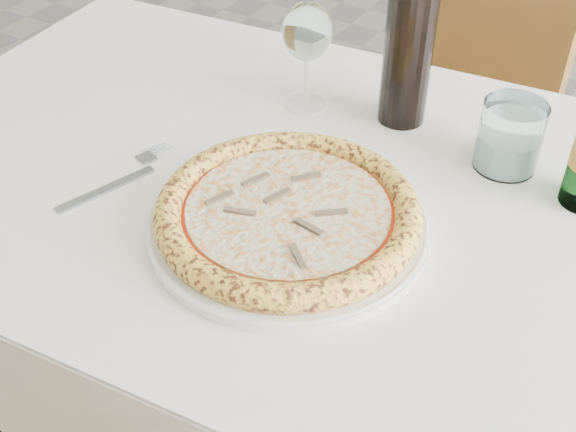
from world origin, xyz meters
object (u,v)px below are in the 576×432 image
(plate, at_px, (288,223))
(wine_glass, at_px, (307,34))
(tumbler, at_px, (509,140))
(chair_far, at_px, (457,79))
(pizza, at_px, (288,212))
(dining_table, at_px, (324,240))
(wine_bottle, at_px, (409,43))

(plate, relative_size, wine_glass, 2.09)
(plate, relative_size, tumbler, 3.62)
(chair_far, distance_m, plate, 0.91)
(chair_far, relative_size, pizza, 2.81)
(chair_far, distance_m, tumbler, 0.71)
(pizza, relative_size, tumbler, 3.38)
(dining_table, height_order, chair_far, chair_far)
(chair_far, xyz_separation_m, tumbler, (0.26, -0.60, 0.27))
(chair_far, bearing_deg, wine_glass, -95.33)
(tumbler, distance_m, wine_bottle, 0.20)
(plate, relative_size, wine_bottle, 1.21)
(wine_glass, bearing_deg, tumbler, 0.45)
(wine_bottle, bearing_deg, wine_glass, -163.51)
(dining_table, xyz_separation_m, chair_far, (-0.07, 0.77, -0.13))
(wine_bottle, bearing_deg, dining_table, -94.04)
(plate, bearing_deg, wine_glass, 115.45)
(dining_table, relative_size, chair_far, 1.50)
(dining_table, distance_m, tumbler, 0.29)
(dining_table, distance_m, wine_glass, 0.30)
(chair_far, xyz_separation_m, wine_glass, (-0.06, -0.60, 0.34))
(pizza, distance_m, wine_bottle, 0.33)
(chair_far, relative_size, tumbler, 9.51)
(wine_glass, xyz_separation_m, tumbler, (0.32, 0.00, -0.08))
(pizza, height_order, wine_bottle, wine_bottle)
(chair_far, height_order, wine_bottle, wine_bottle)
(plate, xyz_separation_m, wine_bottle, (0.01, 0.31, 0.12))
(wine_glass, bearing_deg, chair_far, 84.67)
(plate, xyz_separation_m, pizza, (-0.00, -0.00, 0.02))
(dining_table, relative_size, plate, 3.93)
(pizza, xyz_separation_m, wine_bottle, (0.01, 0.31, 0.10))
(dining_table, height_order, wine_glass, wine_glass)
(wine_glass, relative_size, tumbler, 1.73)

